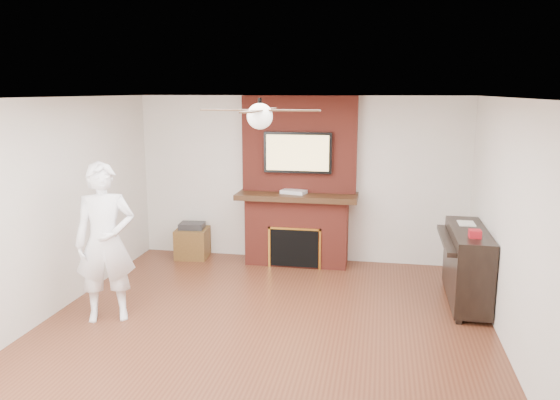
% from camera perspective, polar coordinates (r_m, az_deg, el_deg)
% --- Properties ---
extents(room_shell, '(5.36, 5.86, 2.86)m').
position_cam_1_polar(room_shell, '(5.65, -2.04, -2.18)').
color(room_shell, '#532818').
rests_on(room_shell, ground).
extents(fireplace, '(1.78, 0.64, 2.50)m').
position_cam_1_polar(fireplace, '(8.15, 1.88, 0.21)').
color(fireplace, maroon).
rests_on(fireplace, ground).
extents(tv, '(1.00, 0.08, 0.60)m').
position_cam_1_polar(tv, '(8.00, 1.87, 4.97)').
color(tv, black).
rests_on(tv, fireplace).
extents(ceiling_fan, '(1.21, 1.21, 0.31)m').
position_cam_1_polar(ceiling_fan, '(5.49, -2.12, 8.85)').
color(ceiling_fan, black).
rests_on(ceiling_fan, room_shell).
extents(person, '(0.78, 0.67, 1.81)m').
position_cam_1_polar(person, '(6.42, -17.79, -4.24)').
color(person, white).
rests_on(person, ground).
extents(side_table, '(0.52, 0.52, 0.55)m').
position_cam_1_polar(side_table, '(8.66, -9.13, -4.30)').
color(side_table, brown).
rests_on(side_table, ground).
extents(piano, '(0.54, 1.43, 1.02)m').
position_cam_1_polar(piano, '(7.06, 18.90, -6.32)').
color(piano, black).
rests_on(piano, ground).
extents(cable_box, '(0.40, 0.29, 0.05)m').
position_cam_1_polar(cable_box, '(8.04, 1.44, 0.87)').
color(cable_box, silver).
rests_on(cable_box, fireplace).
extents(candle_orange, '(0.07, 0.07, 0.13)m').
position_cam_1_polar(candle_orange, '(8.20, 0.35, -6.41)').
color(candle_orange, '#BC4916').
rests_on(candle_orange, ground).
extents(candle_green, '(0.07, 0.07, 0.09)m').
position_cam_1_polar(candle_green, '(8.20, 1.53, -6.57)').
color(candle_green, '#578133').
rests_on(candle_green, ground).
extents(candle_cream, '(0.08, 0.08, 0.12)m').
position_cam_1_polar(candle_cream, '(8.21, 1.93, -6.43)').
color(candle_cream, '#FFEDCA').
rests_on(candle_cream, ground).
extents(candle_blue, '(0.06, 0.06, 0.08)m').
position_cam_1_polar(candle_blue, '(8.18, 3.61, -6.67)').
color(candle_blue, '#306592').
rests_on(candle_blue, ground).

